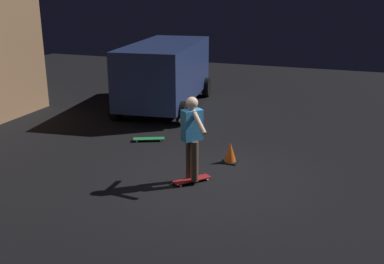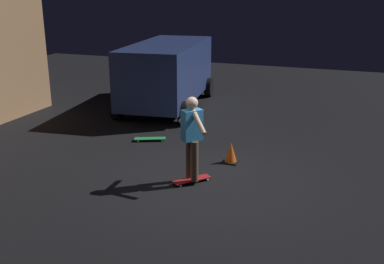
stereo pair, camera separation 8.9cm
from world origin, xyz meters
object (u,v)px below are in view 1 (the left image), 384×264
(skater, at_px, (192,133))
(skateboard_ridden, at_px, (192,180))
(skateboard_spare, at_px, (149,139))
(traffic_cone, at_px, (230,153))
(parked_van, at_px, (165,71))

(skater, bearing_deg, skateboard_ridden, -45.00)
(skateboard_spare, height_order, traffic_cone, traffic_cone)
(skateboard_ridden, bearing_deg, skateboard_spare, 43.32)
(skateboard_spare, bearing_deg, parked_van, 15.88)
(traffic_cone, bearing_deg, parked_van, 39.25)
(skateboard_spare, bearing_deg, traffic_cone, -106.57)
(parked_van, height_order, traffic_cone, parked_van)
(skateboard_ridden, bearing_deg, parked_van, 28.10)
(skateboard_ridden, height_order, traffic_cone, traffic_cone)
(skateboard_ridden, height_order, skater, skater)
(traffic_cone, bearing_deg, skateboard_ridden, 162.11)
(parked_van, relative_size, skateboard_ridden, 6.65)
(skateboard_spare, bearing_deg, skateboard_ridden, -136.68)
(skateboard_ridden, distance_m, skateboard_spare, 2.74)
(parked_van, height_order, skater, parked_van)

